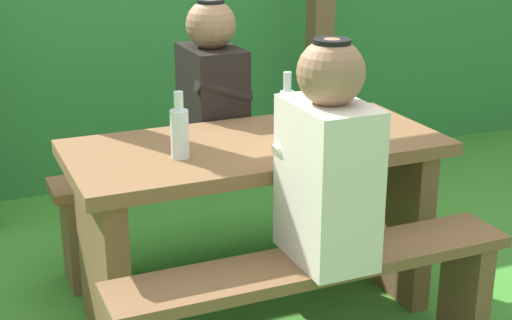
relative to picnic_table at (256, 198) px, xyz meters
name	(u,v)px	position (x,y,z in m)	size (l,w,h in m)	color
ground_plane	(256,310)	(0.00, 0.00, -0.49)	(12.00, 12.00, 0.00)	#3F892E
hedge_backdrop	(121,26)	(0.00, 2.09, 0.35)	(6.40, 0.94, 1.68)	#307E37
picnic_table	(256,198)	(0.00, 0.00, 0.00)	(1.40, 0.64, 0.71)	brown
bench_near	(316,294)	(0.00, -0.50, -0.16)	(1.40, 0.24, 0.46)	brown
bench_far	(212,192)	(0.00, 0.50, -0.16)	(1.40, 0.24, 0.46)	brown
person_white_shirt	(328,161)	(0.03, -0.50, 0.30)	(0.25, 0.35, 0.72)	silver
person_black_coat	(212,91)	(0.01, 0.50, 0.30)	(0.25, 0.35, 0.72)	black
drinking_glass	(288,136)	(0.09, -0.09, 0.26)	(0.06, 0.06, 0.08)	silver
bottle_left	(287,108)	(0.16, 0.08, 0.32)	(0.06, 0.06, 0.23)	silver
bottle_right	(324,102)	(0.34, 0.10, 0.32)	(0.06, 0.06, 0.24)	silver
bottle_center	(180,131)	(-0.32, -0.07, 0.32)	(0.06, 0.06, 0.24)	silver
cell_phone	(309,140)	(0.18, -0.08, 0.23)	(0.07, 0.14, 0.01)	silver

